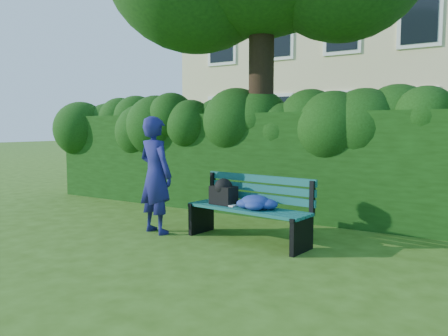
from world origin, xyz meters
The scene contains 5 objects.
ground centered at (0.00, 0.00, 0.00)m, with size 80.00×80.00×0.00m, color #325213.
apartment_building centered at (0.00, 13.99, 6.00)m, with size 16.00×8.08×12.00m.
hedge centered at (0.00, 2.20, 0.90)m, with size 10.00×1.00×1.80m.
park_bench centered at (0.58, 0.28, 0.50)m, with size 1.82×0.76×0.89m.
man_reading centered at (-0.79, -0.03, 0.86)m, with size 0.62×0.41×1.71m, color navy.
Camera 1 is at (3.44, -4.86, 1.55)m, focal length 35.00 mm.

